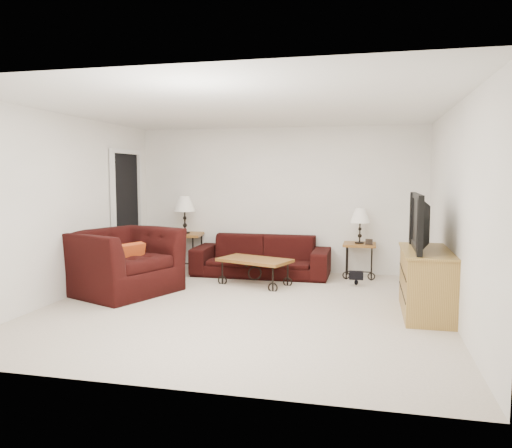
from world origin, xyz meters
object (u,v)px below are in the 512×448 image
at_px(lamp_right, 360,226).
at_px(tv_stand, 426,282).
at_px(side_table_left, 185,252).
at_px(lamp_left, 185,215).
at_px(coffee_table, 255,272).
at_px(television, 427,222).
at_px(backpack, 356,271).
at_px(armchair, 123,262).
at_px(sofa, 261,256).
at_px(side_table_right, 359,260).

distance_m(lamp_right, tv_stand, 2.23).
height_order(side_table_left, lamp_right, lamp_right).
bearing_deg(lamp_right, lamp_left, 180.00).
distance_m(coffee_table, television, 2.77).
relative_size(lamp_right, backpack, 1.35).
bearing_deg(side_table_left, coffee_table, -31.70).
relative_size(side_table_left, armchair, 0.47).
relative_size(sofa, tv_stand, 1.73).
bearing_deg(backpack, sofa, 174.35).
bearing_deg(sofa, tv_stand, -36.92).
bearing_deg(sofa, coffee_table, -85.33).
height_order(side_table_right, coffee_table, side_table_right).
distance_m(lamp_right, backpack, 0.86).
distance_m(tv_stand, backpack, 1.69).
distance_m(side_table_right, lamp_left, 3.11).
bearing_deg(television, sofa, -127.15).
xyz_separation_m(side_table_right, television, (0.81, -2.02, 0.84)).
bearing_deg(lamp_left, side_table_right, 0.00).
relative_size(side_table_left, side_table_right, 1.15).
bearing_deg(coffee_table, lamp_left, 148.30).
relative_size(sofa, lamp_left, 3.47).
height_order(side_table_right, backpack, side_table_right).
relative_size(armchair, backpack, 3.31).
bearing_deg(side_table_right, sofa, -173.62).
height_order(sofa, television, television).
bearing_deg(backpack, lamp_left, 177.57).
distance_m(coffee_table, armchair, 1.97).
relative_size(side_table_right, armchair, 0.41).
height_order(side_table_right, lamp_left, lamp_left).
height_order(side_table_right, armchair, armchair).
bearing_deg(backpack, coffee_table, -159.09).
bearing_deg(tv_stand, coffee_table, 155.18).
bearing_deg(side_table_left, lamp_right, 0.00).
distance_m(lamp_right, armchair, 3.77).
bearing_deg(lamp_left, tv_stand, -27.56).
relative_size(lamp_left, tv_stand, 0.50).
bearing_deg(side_table_right, television, -68.04).
bearing_deg(television, side_table_left, -117.68).
relative_size(lamp_left, coffee_table, 0.60).
bearing_deg(side_table_left, lamp_left, 0.00).
height_order(side_table_left, television, television).
bearing_deg(television, lamp_right, -158.04).
bearing_deg(coffee_table, sofa, 94.67).
bearing_deg(lamp_left, coffee_table, -31.70).
height_order(lamp_right, armchair, lamp_right).
distance_m(television, backpack, 1.90).
bearing_deg(armchair, television, -70.18).
xyz_separation_m(armchair, television, (4.08, -0.18, 0.67)).
height_order(lamp_left, tv_stand, lamp_left).
relative_size(side_table_left, lamp_right, 1.15).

